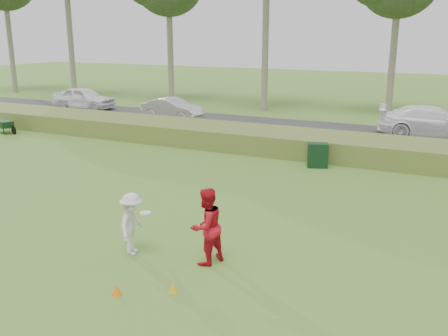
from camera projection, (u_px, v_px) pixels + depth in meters
The scene contains 12 objects.
ground at pixel (152, 261), 11.81m from camera, with size 120.00×120.00×0.00m, color #437326.
reed_strip at pixel (301, 143), 22.14m from camera, with size 80.00×3.00×0.90m, color #576A2A.
park_road at pixel (329, 133), 26.60m from camera, with size 80.00×6.00×0.06m, color #2D2D2D.
player_white at pixel (132, 224), 12.05m from camera, with size 0.93×1.10×1.54m.
player_red at pixel (206, 226), 11.50m from camera, with size 0.89×0.69×1.83m, color red.
cone_orange at pixel (117, 290), 10.27m from camera, with size 0.21×0.21×0.24m, color orange.
cone_yellow at pixel (173, 287), 10.38m from camera, with size 0.21×0.21×0.23m, color gold.
utility_cabinet at pixel (318, 155), 19.84m from camera, with size 0.78×0.49×0.98m, color black.
wheelbarrow at pixel (5, 124), 26.42m from camera, with size 1.43×0.93×0.68m.
car_left at pixel (84, 98), 34.35m from camera, with size 1.76×4.38×1.49m, color white.
car_mid at pixel (172, 109), 30.34m from camera, with size 1.36×3.89×1.28m, color silver.
car_right at pixel (433, 122), 25.17m from camera, with size 2.17×5.34×1.55m, color white.
Camera 1 is at (6.20, -9.01, 5.27)m, focal length 40.00 mm.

